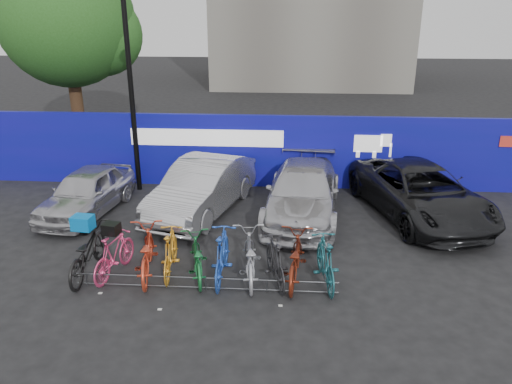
# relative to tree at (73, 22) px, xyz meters

# --- Properties ---
(ground) EXTENTS (100.00, 100.00, 0.00)m
(ground) POSITION_rel_tree_xyz_m (6.77, -10.06, -5.07)
(ground) COLOR black
(ground) RESTS_ON ground
(hoarding) EXTENTS (22.00, 0.18, 2.40)m
(hoarding) POSITION_rel_tree_xyz_m (6.78, -4.06, -3.86)
(hoarding) COLOR #091189
(hoarding) RESTS_ON ground
(tree) EXTENTS (5.40, 5.20, 7.80)m
(tree) POSITION_rel_tree_xyz_m (0.00, 0.00, 0.00)
(tree) COLOR #382314
(tree) RESTS_ON ground
(lamppost) EXTENTS (0.25, 0.50, 6.11)m
(lamppost) POSITION_rel_tree_xyz_m (3.57, -4.66, -1.80)
(lamppost) COLOR black
(lamppost) RESTS_ON ground
(bike_rack) EXTENTS (5.60, 0.03, 0.30)m
(bike_rack) POSITION_rel_tree_xyz_m (6.77, -10.66, -4.91)
(bike_rack) COLOR #595B60
(bike_rack) RESTS_ON ground
(car_0) EXTENTS (2.08, 4.02, 1.31)m
(car_0) POSITION_rel_tree_xyz_m (2.67, -6.73, -4.41)
(car_0) COLOR #B5B4B9
(car_0) RESTS_ON ground
(car_1) EXTENTS (2.84, 4.90, 1.53)m
(car_1) POSITION_rel_tree_xyz_m (5.99, -6.42, -4.31)
(car_1) COLOR #ABACB0
(car_1) RESTS_ON ground
(car_2) EXTENTS (2.46, 5.09, 1.43)m
(car_2) POSITION_rel_tree_xyz_m (8.89, -6.47, -4.35)
(car_2) COLOR #B9B8BE
(car_2) RESTS_ON ground
(car_3) EXTENTS (3.80, 5.78, 1.48)m
(car_3) POSITION_rel_tree_xyz_m (12.19, -6.28, -4.33)
(car_3) COLOR black
(car_3) RESTS_ON ground
(bike_0) EXTENTS (0.78, 2.12, 1.10)m
(bike_0) POSITION_rel_tree_xyz_m (4.03, -10.16, -4.52)
(bike_0) COLOR black
(bike_0) RESTS_ON ground
(bike_1) EXTENTS (0.81, 1.74, 1.01)m
(bike_1) POSITION_rel_tree_xyz_m (4.65, -10.16, -4.56)
(bike_1) COLOR #ED3E78
(bike_1) RESTS_ON ground
(bike_2) EXTENTS (1.09, 2.15, 1.08)m
(bike_2) POSITION_rel_tree_xyz_m (5.36, -10.10, -4.53)
(bike_2) COLOR red
(bike_2) RESTS_ON ground
(bike_3) EXTENTS (0.62, 1.77, 1.04)m
(bike_3) POSITION_rel_tree_xyz_m (5.88, -10.01, -4.55)
(bike_3) COLOR orange
(bike_3) RESTS_ON ground
(bike_4) EXTENTS (1.04, 1.88, 0.94)m
(bike_4) POSITION_rel_tree_xyz_m (6.49, -10.12, -4.60)
(bike_4) COLOR #197434
(bike_4) RESTS_ON ground
(bike_5) EXTENTS (0.55, 1.90, 1.14)m
(bike_5) POSITION_rel_tree_xyz_m (7.06, -10.16, -4.50)
(bike_5) COLOR blue
(bike_5) RESTS_ON ground
(bike_6) EXTENTS (0.93, 2.09, 1.06)m
(bike_6) POSITION_rel_tree_xyz_m (7.66, -10.10, -4.54)
(bike_6) COLOR #A7A8AF
(bike_6) RESTS_ON ground
(bike_7) EXTENTS (0.90, 1.76, 1.02)m
(bike_7) POSITION_rel_tree_xyz_m (8.23, -10.21, -4.56)
(bike_7) COLOR #2B2A2D
(bike_7) RESTS_ON ground
(bike_8) EXTENTS (0.88, 2.05, 1.05)m
(bike_8) POSITION_rel_tree_xyz_m (8.65, -10.11, -4.54)
(bike_8) COLOR maroon
(bike_8) RESTS_ON ground
(bike_9) EXTENTS (0.75, 1.85, 1.08)m
(bike_9) POSITION_rel_tree_xyz_m (9.31, -10.22, -4.53)
(bike_9) COLOR #1E5F69
(bike_9) RESTS_ON ground
(cargo_crate) EXTENTS (0.47, 0.38, 0.31)m
(cargo_crate) POSITION_rel_tree_xyz_m (4.03, -10.16, -3.81)
(cargo_crate) COLOR #0364B5
(cargo_crate) RESTS_ON bike_0
(cargo_topcase) EXTENTS (0.38, 0.36, 0.25)m
(cargo_topcase) POSITION_rel_tree_xyz_m (4.65, -10.16, -3.94)
(cargo_topcase) COLOR black
(cargo_topcase) RESTS_ON bike_1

